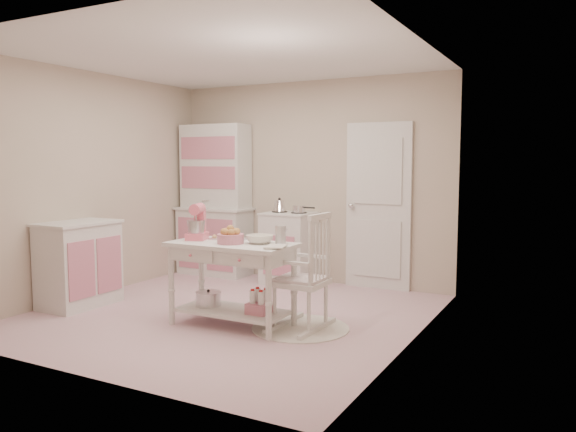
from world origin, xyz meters
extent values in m
plane|color=#C97D96|center=(0.00, 0.00, 0.00)|extent=(3.80, 3.80, 0.00)
cube|color=white|center=(0.00, 0.00, 2.60)|extent=(3.80, 3.80, 0.04)
cube|color=beige|center=(0.00, 1.90, 1.30)|extent=(3.80, 0.04, 2.60)
cube|color=beige|center=(0.00, -1.90, 1.30)|extent=(3.80, 0.04, 2.60)
cube|color=beige|center=(-1.90, 0.00, 1.30)|extent=(0.04, 3.80, 2.60)
cube|color=beige|center=(1.90, 0.00, 1.30)|extent=(0.04, 3.80, 2.60)
cube|color=silver|center=(0.95, 1.87, 1.02)|extent=(0.82, 0.05, 2.04)
cube|color=silver|center=(-1.35, 1.66, 1.04)|extent=(1.06, 0.50, 2.08)
cube|color=silver|center=(-0.15, 1.61, 0.46)|extent=(0.62, 0.57, 0.92)
cube|color=silver|center=(-1.63, -0.47, 0.46)|extent=(0.54, 0.84, 0.92)
cylinder|color=white|center=(0.87, -0.10, 0.01)|extent=(0.92, 0.92, 0.01)
cube|color=silver|center=(0.87, -0.10, 0.55)|extent=(0.51, 0.74, 1.10)
cube|color=silver|center=(0.25, -0.31, 0.40)|extent=(1.20, 0.60, 0.80)
cube|color=#F0657E|center=(-0.17, -0.29, 0.97)|extent=(0.29, 0.33, 0.34)
cube|color=silver|center=(0.10, -0.13, 0.81)|extent=(0.34, 0.24, 0.02)
cylinder|color=#C9738A|center=(0.27, -0.36, 0.85)|extent=(0.25, 0.25, 0.09)
imported|color=white|center=(0.51, -0.23, 0.84)|extent=(0.26, 0.26, 0.08)
cylinder|color=silver|center=(0.69, -0.15, 0.89)|extent=(0.10, 0.10, 0.17)
imported|color=white|center=(0.70, -0.43, 0.81)|extent=(0.22, 0.26, 0.02)
camera|label=1|loc=(3.18, -4.70, 1.56)|focal=35.00mm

